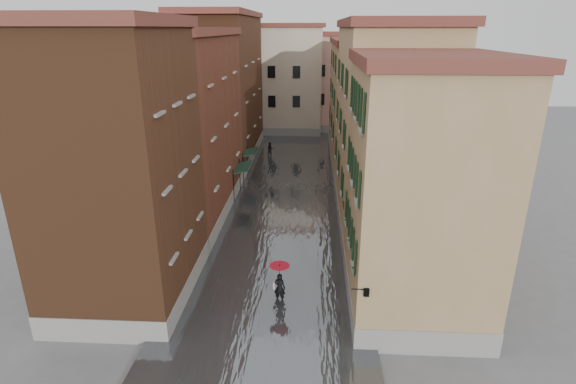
# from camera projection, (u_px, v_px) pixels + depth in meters

# --- Properties ---
(ground) EXTENTS (120.00, 120.00, 0.00)m
(ground) POSITION_uv_depth(u_px,v_px,m) (273.00, 276.00, 24.88)
(ground) COLOR slate
(ground) RESTS_ON ground
(floodwater) EXTENTS (10.00, 60.00, 0.20)m
(floodwater) POSITION_uv_depth(u_px,v_px,m) (286.00, 193.00, 37.04)
(floodwater) COLOR #4E5357
(floodwater) RESTS_ON ground
(building_left_near) EXTENTS (6.00, 8.00, 13.00)m
(building_left_near) POSITION_uv_depth(u_px,v_px,m) (119.00, 173.00, 21.14)
(building_left_near) COLOR brown
(building_left_near) RESTS_ON ground
(building_left_mid) EXTENTS (6.00, 14.00, 12.50)m
(building_left_mid) POSITION_uv_depth(u_px,v_px,m) (184.00, 129.00, 31.54)
(building_left_mid) COLOR brown
(building_left_mid) RESTS_ON ground
(building_left_far) EXTENTS (6.00, 16.00, 14.00)m
(building_left_far) POSITION_uv_depth(u_px,v_px,m) (224.00, 90.00, 45.34)
(building_left_far) COLOR brown
(building_left_far) RESTS_ON ground
(building_right_near) EXTENTS (6.00, 8.00, 11.50)m
(building_right_near) POSITION_uv_depth(u_px,v_px,m) (418.00, 194.00, 20.66)
(building_right_near) COLOR olive
(building_right_near) RESTS_ON ground
(building_right_mid) EXTENTS (6.00, 14.00, 13.00)m
(building_right_mid) POSITION_uv_depth(u_px,v_px,m) (385.00, 128.00, 30.72)
(building_right_mid) COLOR tan
(building_right_mid) RESTS_ON ground
(building_right_far) EXTENTS (6.00, 16.00, 11.50)m
(building_right_far) POSITION_uv_depth(u_px,v_px,m) (362.00, 104.00, 45.04)
(building_right_far) COLOR olive
(building_right_far) RESTS_ON ground
(building_end_cream) EXTENTS (12.00, 9.00, 13.00)m
(building_end_cream) POSITION_uv_depth(u_px,v_px,m) (275.00, 81.00, 58.43)
(building_end_cream) COLOR beige
(building_end_cream) RESTS_ON ground
(building_end_pink) EXTENTS (10.00, 9.00, 12.00)m
(building_end_pink) POSITION_uv_depth(u_px,v_px,m) (343.00, 83.00, 60.00)
(building_end_pink) COLOR #D0A092
(building_end_pink) RESTS_ON ground
(awning_near) EXTENTS (1.09, 3.11, 2.80)m
(awning_near) POSITION_uv_depth(u_px,v_px,m) (242.00, 168.00, 35.69)
(awning_near) COLOR black
(awning_near) RESTS_ON ground
(awning_far) EXTENTS (1.09, 2.76, 2.80)m
(awning_far) POSITION_uv_depth(u_px,v_px,m) (250.00, 153.00, 40.07)
(awning_far) COLOR black
(awning_far) RESTS_ON ground
(wall_lantern) EXTENTS (0.71, 0.22, 0.35)m
(wall_lantern) POSITION_uv_depth(u_px,v_px,m) (366.00, 291.00, 18.00)
(wall_lantern) COLOR black
(wall_lantern) RESTS_ON ground
(window_planters) EXTENTS (0.59, 8.44, 0.84)m
(window_planters) POSITION_uv_depth(u_px,v_px,m) (351.00, 226.00, 22.69)
(window_planters) COLOR brown
(window_planters) RESTS_ON ground
(pedestrian_main) EXTENTS (1.03, 1.03, 2.06)m
(pedestrian_main) POSITION_uv_depth(u_px,v_px,m) (280.00, 279.00, 22.12)
(pedestrian_main) COLOR black
(pedestrian_main) RESTS_ON ground
(pedestrian_far) EXTENTS (0.92, 0.84, 1.55)m
(pedestrian_far) POSITION_uv_depth(u_px,v_px,m) (270.00, 149.00, 47.76)
(pedestrian_far) COLOR black
(pedestrian_far) RESTS_ON ground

